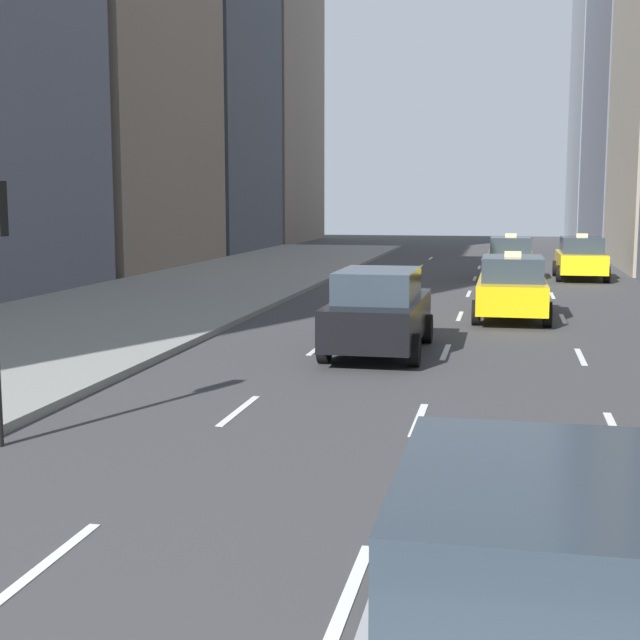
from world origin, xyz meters
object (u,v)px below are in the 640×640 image
taxi_lead (581,258)px  sedan_black_near (529,592)px  taxi_second (512,287)px  sedan_silver_behind (379,311)px  taxi_third (510,258)px

taxi_lead → sedan_black_near: size_ratio=0.95×
sedan_black_near → taxi_second: bearing=90.0°
taxi_second → sedan_silver_behind: bearing=-115.1°
taxi_second → taxi_third: bearing=90.0°
taxi_second → sedan_black_near: (0.00, -19.23, -0.01)m
sedan_silver_behind → sedan_black_near: bearing=-78.1°
taxi_lead → sedan_silver_behind: size_ratio=0.93×
taxi_second → taxi_third: (0.00, 12.35, 0.00)m
taxi_second → sedan_black_near: size_ratio=0.95×
sedan_black_near → sedan_silver_behind: sedan_silver_behind is taller
taxi_third → sedan_silver_behind: taxi_third is taller
sedan_silver_behind → taxi_second: bearing=64.9°
taxi_lead → taxi_third: same height
taxi_second → sedan_black_near: bearing=-90.0°
taxi_second → taxi_third: 12.35m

